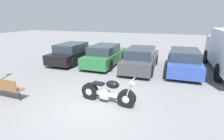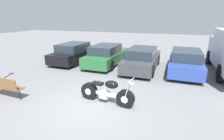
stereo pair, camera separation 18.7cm
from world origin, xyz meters
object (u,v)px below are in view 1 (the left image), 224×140
at_px(parked_car_dark_grey, 141,59).
at_px(park_bench, 3,86).
at_px(parked_car_black, 73,53).
at_px(motorcycle, 107,92).
at_px(parked_car_green, 105,55).
at_px(parked_car_blue, 183,61).

relative_size(parked_car_dark_grey, park_bench, 2.70).
distance_m(parked_car_black, parked_car_dark_grey, 4.98).
bearing_deg(parked_car_dark_grey, parked_car_black, 176.64).
bearing_deg(motorcycle, parked_car_green, 111.60).
bearing_deg(parked_car_black, parked_car_green, 0.15).
relative_size(parked_car_black, parked_car_green, 1.00).
bearing_deg(park_bench, parked_car_black, 94.93).
xyz_separation_m(motorcycle, parked_car_dark_grey, (0.42, 4.91, 0.22)).
bearing_deg(parked_car_dark_grey, park_bench, -126.80).
bearing_deg(parked_car_dark_grey, parked_car_green, 173.15).
xyz_separation_m(parked_car_black, parked_car_dark_grey, (4.97, -0.29, 0.00)).
bearing_deg(parked_car_black, motorcycle, -48.84).
xyz_separation_m(parked_car_green, parked_car_dark_grey, (2.49, -0.30, 0.00)).
height_order(parked_car_blue, park_bench, parked_car_blue).
xyz_separation_m(motorcycle, parked_car_black, (-4.55, 5.20, 0.22)).
bearing_deg(park_bench, parked_car_green, 72.62).
bearing_deg(parked_car_dark_grey, motorcycle, -94.94).
distance_m(parked_car_black, parked_car_green, 2.49).
bearing_deg(parked_car_green, motorcycle, -68.40).
relative_size(parked_car_black, parked_car_dark_grey, 1.00).
bearing_deg(motorcycle, park_bench, -165.75).
xyz_separation_m(parked_car_black, parked_car_green, (2.49, 0.01, 0.00)).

